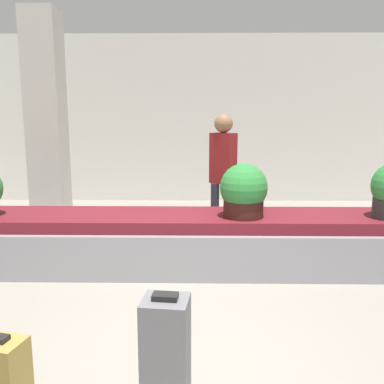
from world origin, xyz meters
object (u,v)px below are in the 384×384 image
suitcase_1 (166,365)px  potted_plant_0 (244,192)px  traveler_0 (223,168)px  pillar (47,121)px

suitcase_1 → potted_plant_0: size_ratio=1.36×
traveler_0 → pillar: bearing=21.8°
potted_plant_0 → traveler_0: size_ratio=0.34×
potted_plant_0 → pillar: bearing=145.2°
suitcase_1 → traveler_0: 3.51m
potted_plant_0 → traveler_0: traveler_0 is taller
suitcase_1 → potted_plant_0: (0.65, 2.43, 0.51)m
suitcase_1 → traveler_0: (0.48, 3.41, 0.64)m
pillar → traveler_0: pillar is taller
suitcase_1 → traveler_0: traveler_0 is taller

